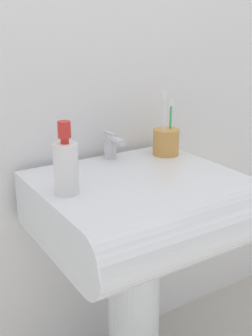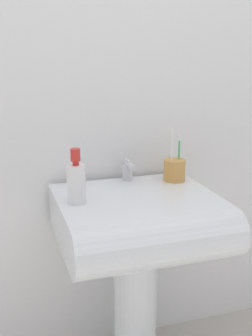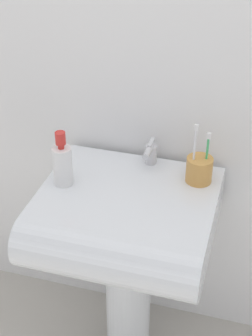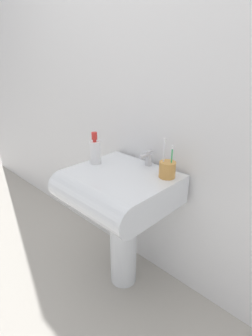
{
  "view_description": "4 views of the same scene",
  "coord_description": "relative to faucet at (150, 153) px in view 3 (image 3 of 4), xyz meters",
  "views": [
    {
      "loc": [
        -0.61,
        -0.92,
        1.15
      ],
      "look_at": [
        -0.03,
        0.0,
        0.78
      ],
      "focal_mm": 45.0,
      "sensor_mm": 36.0,
      "label": 1
    },
    {
      "loc": [
        -0.46,
        -1.32,
        1.23
      ],
      "look_at": [
        -0.03,
        0.01,
        0.85
      ],
      "focal_mm": 45.0,
      "sensor_mm": 36.0,
      "label": 2
    },
    {
      "loc": [
        0.36,
        -1.26,
        1.69
      ],
      "look_at": [
        -0.01,
        -0.01,
        0.84
      ],
      "focal_mm": 55.0,
      "sensor_mm": 36.0,
      "label": 3
    },
    {
      "loc": [
        0.9,
        -0.9,
        1.32
      ],
      "look_at": [
        0.01,
        0.01,
        0.77
      ],
      "focal_mm": 28.0,
      "sensor_mm": 36.0,
      "label": 4
    }
  ],
  "objects": [
    {
      "name": "wall_back",
      "position": [
        -0.03,
        0.09,
        0.41
      ],
      "size": [
        5.0,
        0.05,
        2.4
      ],
      "primitive_type": "cube",
      "color": "white",
      "rests_on": "ground"
    },
    {
      "name": "sink_basin",
      "position": [
        -0.03,
        -0.23,
        -0.12
      ],
      "size": [
        0.55,
        0.52,
        0.16
      ],
      "color": "white",
      "rests_on": "sink_pedestal"
    },
    {
      "name": "faucet",
      "position": [
        0.0,
        0.0,
        0.0
      ],
      "size": [
        0.04,
        0.1,
        0.08
      ],
      "color": "silver",
      "rests_on": "sink_basin"
    },
    {
      "name": "toothbrush_cup",
      "position": [
        0.17,
        -0.05,
        0.0
      ],
      "size": [
        0.08,
        0.08,
        0.21
      ],
      "color": "#D19347",
      "rests_on": "sink_basin"
    },
    {
      "name": "soap_bottle",
      "position": [
        -0.24,
        -0.18,
        0.03
      ],
      "size": [
        0.06,
        0.06,
        0.18
      ],
      "color": "white",
      "rests_on": "sink_basin"
    },
    {
      "name": "sink_pedestal",
      "position": [
        -0.03,
        -0.17,
        -0.5
      ],
      "size": [
        0.16,
        0.16,
        0.59
      ],
      "primitive_type": "cylinder",
      "color": "white",
      "rests_on": "ground"
    }
  ]
}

